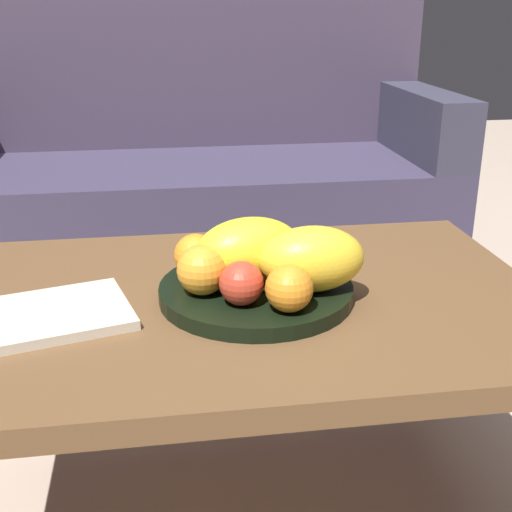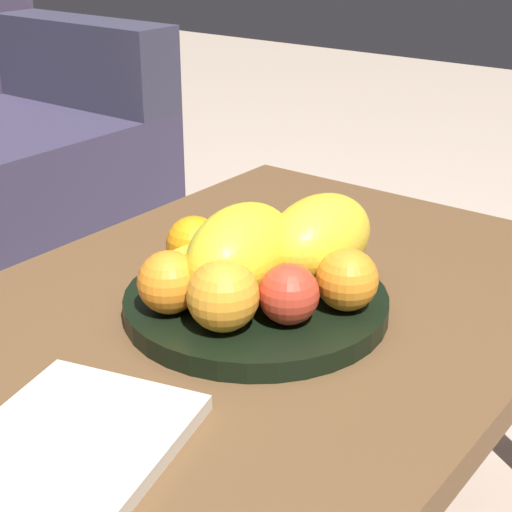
{
  "view_description": "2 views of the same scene",
  "coord_description": "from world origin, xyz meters",
  "views": [
    {
      "loc": [
        -0.13,
        -1.02,
        0.9
      ],
      "look_at": [
        0.02,
        -0.02,
        0.51
      ],
      "focal_mm": 47.13,
      "sensor_mm": 36.0,
      "label": 1
    },
    {
      "loc": [
        -0.67,
        -0.54,
        0.9
      ],
      "look_at": [
        0.02,
        -0.02,
        0.51
      ],
      "focal_mm": 55.97,
      "sensor_mm": 36.0,
      "label": 2
    }
  ],
  "objects": [
    {
      "name": "ground_plane",
      "position": [
        0.0,
        0.0,
        0.0
      ],
      "size": [
        8.0,
        8.0,
        0.0
      ],
      "primitive_type": "plane",
      "color": "tan"
    },
    {
      "name": "coffee_table",
      "position": [
        0.0,
        0.0,
        0.39
      ],
      "size": [
        1.02,
        0.67,
        0.44
      ],
      "color": "brown",
      "rests_on": "ground_plane"
    },
    {
      "name": "couch",
      "position": [
        -0.01,
        1.25,
        0.3
      ],
      "size": [
        1.7,
        0.7,
        0.9
      ],
      "color": "#363048",
      "rests_on": "ground_plane"
    },
    {
      "name": "fruit_bowl",
      "position": [
        0.02,
        -0.02,
        0.45
      ],
      "size": [
        0.32,
        0.32,
        0.03
      ],
      "primitive_type": "cylinder",
      "color": "black",
      "rests_on": "coffee_table"
    },
    {
      "name": "melon_large_front",
      "position": [
        0.1,
        -0.05,
        0.52
      ],
      "size": [
        0.17,
        0.11,
        0.11
      ],
      "primitive_type": "ellipsoid",
      "rotation": [
        0.0,
        0.0,
        0.01
      ],
      "color": "yellow",
      "rests_on": "fruit_bowl"
    },
    {
      "name": "melon_smaller_beside",
      "position": [
        0.01,
        0.0,
        0.52
      ],
      "size": [
        0.2,
        0.14,
        0.11
      ],
      "primitive_type": "ellipsoid",
      "rotation": [
        0.0,
        0.0,
        0.18
      ],
      "color": "yellow",
      "rests_on": "fruit_bowl"
    },
    {
      "name": "orange_front",
      "position": [
        -0.07,
        -0.04,
        0.5
      ],
      "size": [
        0.08,
        0.08,
        0.08
      ],
      "primitive_type": "sphere",
      "color": "orange",
      "rests_on": "fruit_bowl"
    },
    {
      "name": "orange_left",
      "position": [
        0.05,
        -0.12,
        0.5
      ],
      "size": [
        0.07,
        0.07,
        0.07
      ],
      "primitive_type": "sphere",
      "color": "orange",
      "rests_on": "fruit_bowl"
    },
    {
      "name": "orange_right",
      "position": [
        0.03,
        0.09,
        0.5
      ],
      "size": [
        0.07,
        0.07,
        0.07
      ],
      "primitive_type": "sphere",
      "color": "orange",
      "rests_on": "fruit_bowl"
    },
    {
      "name": "orange_back",
      "position": [
        -0.08,
        0.04,
        0.5
      ],
      "size": [
        0.07,
        0.07,
        0.07
      ],
      "primitive_type": "sphere",
      "color": "orange",
      "rests_on": "fruit_bowl"
    },
    {
      "name": "apple_front",
      "position": [
        -0.01,
        -0.09,
        0.5
      ],
      "size": [
        0.07,
        0.07,
        0.07
      ],
      "primitive_type": "sphere",
      "color": "#BD3825",
      "rests_on": "fruit_bowl"
    },
    {
      "name": "apple_left",
      "position": [
        0.1,
        0.03,
        0.5
      ],
      "size": [
        0.06,
        0.06,
        0.06
      ],
      "primitive_type": "sphere",
      "color": "#75A73E",
      "rests_on": "fruit_bowl"
    },
    {
      "name": "banana_bunch",
      "position": [
        0.02,
        0.03,
        0.49
      ],
      "size": [
        0.15,
        0.15,
        0.06
      ],
      "color": "yellow",
      "rests_on": "fruit_bowl"
    },
    {
      "name": "magazine",
      "position": [
        -0.31,
        -0.05,
        0.45
      ],
      "size": [
        0.29,
        0.24,
        0.02
      ],
      "primitive_type": "cube",
      "rotation": [
        0.0,
        0.0,
        0.26
      ],
      "color": "beige",
      "rests_on": "coffee_table"
    }
  ]
}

